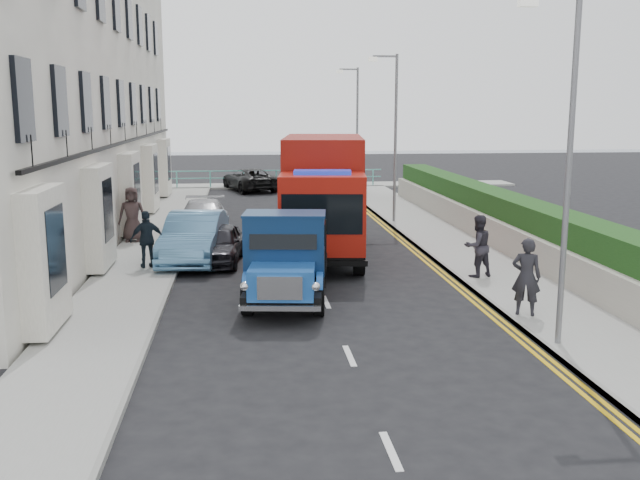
{
  "coord_description": "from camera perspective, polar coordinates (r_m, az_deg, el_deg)",
  "views": [
    {
      "loc": [
        -2.03,
        -15.31,
        4.84
      ],
      "look_at": [
        -0.04,
        3.09,
        1.4
      ],
      "focal_mm": 40.0,
      "sensor_mm": 36.0,
      "label": 1
    }
  ],
  "objects": [
    {
      "name": "seafront_car_right",
      "position": [
        38.73,
        2.06,
        4.42
      ],
      "size": [
        2.94,
        4.57,
        1.45
      ],
      "primitive_type": "imported",
      "rotation": [
        0.0,
        0.0,
        -0.31
      ],
      "color": "#B1B0B5",
      "rests_on": "ground"
    },
    {
      "name": "promenade",
      "position": [
        44.61,
        -3.56,
        4.36
      ],
      "size": [
        30.0,
        2.5,
        0.12
      ],
      "primitive_type": "cube",
      "color": "gray",
      "rests_on": "ground"
    },
    {
      "name": "parked_car_front",
      "position": [
        22.72,
        -8.17,
        -0.3
      ],
      "size": [
        1.79,
        3.73,
        1.23
      ],
      "primitive_type": "imported",
      "rotation": [
        0.0,
        0.0,
        -0.1
      ],
      "color": "black",
      "rests_on": "ground"
    },
    {
      "name": "parked_car_rear",
      "position": [
        27.67,
        -9.37,
        1.71
      ],
      "size": [
        1.88,
        4.6,
        1.34
      ],
      "primitive_type": "imported",
      "rotation": [
        0.0,
        0.0,
        -0.0
      ],
      "color": "#A5A6AA",
      "rests_on": "ground"
    },
    {
      "name": "terrace_west",
      "position": [
        29.36,
        -21.55,
        14.36
      ],
      "size": [
        6.31,
        30.2,
        14.25
      ],
      "color": "white",
      "rests_on": "ground"
    },
    {
      "name": "parked_car_mid",
      "position": [
        23.0,
        -10.0,
        0.21
      ],
      "size": [
        2.12,
        4.9,
        1.57
      ],
      "primitive_type": "imported",
      "rotation": [
        0.0,
        0.0,
        -0.1
      ],
      "color": "#5D98C8",
      "rests_on": "ground"
    },
    {
      "name": "seafront_car_left",
      "position": [
        42.52,
        -5.66,
        4.85
      ],
      "size": [
        3.62,
        5.26,
        1.33
      ],
      "primitive_type": "imported",
      "rotation": [
        0.0,
        0.0,
        3.46
      ],
      "color": "black",
      "rests_on": "ground"
    },
    {
      "name": "pavement_west",
      "position": [
        24.98,
        -13.36,
        -0.79
      ],
      "size": [
        2.4,
        38.0,
        0.12
      ],
      "primitive_type": "cube",
      "color": "gray",
      "rests_on": "ground"
    },
    {
      "name": "seafront_railing",
      "position": [
        43.76,
        -3.51,
        4.93
      ],
      "size": [
        13.0,
        0.08,
        1.11
      ],
      "color": "#59B2A5",
      "rests_on": "ground"
    },
    {
      "name": "pavement_east",
      "position": [
        25.84,
        10.41,
        -0.31
      ],
      "size": [
        2.6,
        38.0,
        0.12
      ],
      "primitive_type": "cube",
      "color": "gray",
      "rests_on": "ground"
    },
    {
      "name": "pedestrian_west_near",
      "position": [
        21.86,
        -13.66,
        0.05
      ],
      "size": [
        1.09,
        0.71,
        1.72
      ],
      "primitive_type": "imported",
      "rotation": [
        0.0,
        0.0,
        3.46
      ],
      "color": "black",
      "rests_on": "pavement_west"
    },
    {
      "name": "red_lorry",
      "position": [
        23.56,
        0.26,
        3.77
      ],
      "size": [
        3.38,
        7.66,
        3.89
      ],
      "rotation": [
        0.0,
        0.0,
        -0.12
      ],
      "color": "black",
      "rests_on": "ground"
    },
    {
      "name": "pedestrian_east_near",
      "position": [
        17.05,
        16.17,
        -2.83
      ],
      "size": [
        0.78,
        0.66,
        1.81
      ],
      "primitive_type": "imported",
      "rotation": [
        0.0,
        0.0,
        2.73
      ],
      "color": "#222127",
      "rests_on": "pavement_east"
    },
    {
      "name": "bedford_lorry",
      "position": [
        17.52,
        -2.78,
        -1.91
      ],
      "size": [
        2.5,
        5.09,
        2.32
      ],
      "rotation": [
        0.0,
        0.0,
        -0.13
      ],
      "color": "black",
      "rests_on": "ground"
    },
    {
      "name": "lamp_mid",
      "position": [
        29.97,
        5.84,
        8.86
      ],
      "size": [
        1.23,
        0.18,
        7.0
      ],
      "color": "slate",
      "rests_on": "ground"
    },
    {
      "name": "sea_plane",
      "position": [
        75.49,
        -4.67,
        6.82
      ],
      "size": [
        120.0,
        120.0,
        0.0
      ],
      "primitive_type": "plane",
      "color": "slate",
      "rests_on": "ground"
    },
    {
      "name": "garden_east",
      "position": [
        26.3,
        14.46,
        1.57
      ],
      "size": [
        1.45,
        28.0,
        1.75
      ],
      "color": "#B2AD9E",
      "rests_on": "ground"
    },
    {
      "name": "lamp_far",
      "position": [
        39.81,
        2.82,
        9.3
      ],
      "size": [
        1.23,
        0.18,
        7.0
      ],
      "color": "slate",
      "rests_on": "ground"
    },
    {
      "name": "lamp_near",
      "position": [
        14.71,
        18.92,
        6.68
      ],
      "size": [
        1.23,
        0.18,
        7.0
      ],
      "color": "slate",
      "rests_on": "ground"
    },
    {
      "name": "ground",
      "position": [
        16.18,
        1.32,
        -6.88
      ],
      "size": [
        120.0,
        120.0,
        0.0
      ],
      "primitive_type": "plane",
      "color": "black",
      "rests_on": "ground"
    },
    {
      "name": "pedestrian_west_far",
      "position": [
        26.33,
        -14.8,
        2.01
      ],
      "size": [
        0.96,
        0.63,
        1.96
      ],
      "primitive_type": "imported",
      "rotation": [
        0.0,
        0.0,
        0.01
      ],
      "color": "#372927",
      "rests_on": "pavement_west"
    },
    {
      "name": "pedestrian_east_far",
      "position": [
        20.59,
        12.5,
        -0.47
      ],
      "size": [
        1.02,
        0.9,
        1.76
      ],
      "primitive_type": "imported",
      "rotation": [
        0.0,
        0.0,
        3.45
      ],
      "color": "#2B2831",
      "rests_on": "pavement_east"
    }
  ]
}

